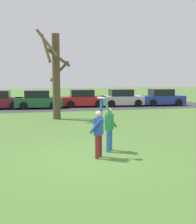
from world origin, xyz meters
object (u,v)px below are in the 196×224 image
at_px(parked_car_silver, 122,98).
at_px(bare_tree_tall, 56,73).
at_px(person_defender, 109,126).
at_px(parked_car_blue, 162,98).
at_px(parked_car_green, 38,100).
at_px(parked_car_red, 83,99).
at_px(frisbee_disc, 101,98).
at_px(person_catcher, 99,130).

height_order(parked_car_silver, bare_tree_tall, bare_tree_tall).
relative_size(person_defender, parked_car_blue, 0.49).
xyz_separation_m(parked_car_green, parked_car_red, (4.09, 0.49, 0.00)).
bearing_deg(parked_car_red, parked_car_green, -170.37).
height_order(parked_car_red, parked_car_blue, same).
relative_size(frisbee_disc, parked_car_silver, 0.07).
height_order(person_catcher, bare_tree_tall, bare_tree_tall).
bearing_deg(parked_car_green, parked_car_silver, 4.46).
bearing_deg(parked_car_silver, parked_car_green, -175.54).
bearing_deg(parked_car_silver, parked_car_blue, -0.87).
xyz_separation_m(person_defender, bare_tree_tall, (-1.18, 8.92, 2.03)).
xyz_separation_m(person_defender, parked_car_green, (-2.12, 15.83, -0.25)).
height_order(person_catcher, parked_car_red, person_catcher).
bearing_deg(person_defender, parked_car_red, -149.65).
bearing_deg(bare_tree_tall, parked_car_blue, 32.48).
distance_m(frisbee_disc, bare_tree_tall, 9.60).
height_order(parked_car_green, parked_car_blue, same).
distance_m(parked_car_green, bare_tree_tall, 7.34).
relative_size(person_catcher, bare_tree_tall, 0.36).
height_order(person_catcher, parked_car_green, person_catcher).
distance_m(person_catcher, bare_tree_tall, 9.93).
xyz_separation_m(parked_car_red, parked_car_silver, (3.70, -0.26, 0.00)).
distance_m(frisbee_disc, parked_car_green, 16.59).
relative_size(parked_car_green, parked_car_red, 1.00).
xyz_separation_m(person_catcher, bare_tree_tall, (-0.58, 9.71, 2.03)).
xyz_separation_m(frisbee_disc, parked_car_red, (2.43, 16.94, -1.37)).
bearing_deg(parked_car_blue, person_defender, -118.57).
xyz_separation_m(parked_car_silver, bare_tree_tall, (-6.84, -7.14, 2.28)).
relative_size(frisbee_disc, parked_car_green, 0.07).
bearing_deg(frisbee_disc, bare_tree_tall, 94.31).
height_order(person_defender, parked_car_green, person_defender).
distance_m(frisbee_disc, parked_car_silver, 17.81).
bearing_deg(person_catcher, bare_tree_tall, 40.64).
height_order(person_catcher, parked_car_blue, person_catcher).
relative_size(person_defender, frisbee_disc, 7.50).
relative_size(parked_car_green, bare_tree_tall, 0.72).
xyz_separation_m(parked_car_red, bare_tree_tall, (-3.15, -7.41, 2.28)).
height_order(person_defender, frisbee_disc, frisbee_disc).
height_order(person_defender, bare_tree_tall, bare_tree_tall).
relative_size(person_catcher, frisbee_disc, 7.63).
bearing_deg(person_defender, bare_tree_tall, -135.23).
bearing_deg(parked_car_green, parked_car_red, 9.63).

